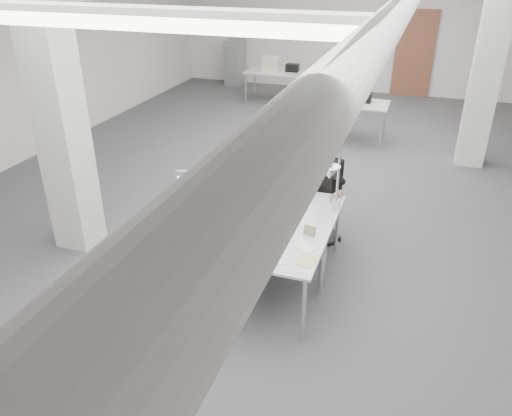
{
  "coord_description": "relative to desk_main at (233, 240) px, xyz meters",
  "views": [
    {
      "loc": [
        1.61,
        -6.51,
        3.32
      ],
      "look_at": [
        0.07,
        -2.0,
        0.87
      ],
      "focal_mm": 35.0,
      "sensor_mm": 36.0,
      "label": 1
    }
  ],
  "objects": [
    {
      "name": "paper_stack_b",
      "position": [
        0.8,
        -0.15,
        0.02
      ],
      "size": [
        0.2,
        0.25,
        0.01
      ],
      "primitive_type": "cube",
      "rotation": [
        0.0,
        0.0,
        -0.2
      ],
      "color": "#DFDC85",
      "rests_on": "desk_main"
    },
    {
      "name": "bg_desk_a",
      "position": [
        0.2,
        5.5,
        0.0
      ],
      "size": [
        1.6,
        0.8,
        0.02
      ],
      "primitive_type": "cube",
      "color": "silver",
      "rests_on": "room_shell"
    },
    {
      "name": "picture_frame_left",
      "position": [
        -0.69,
        0.33,
        0.06
      ],
      "size": [
        0.13,
        0.06,
        0.1
      ],
      "primitive_type": "cube",
      "rotation": [
        -0.21,
        0.0,
        -0.27
      ],
      "color": "tan",
      "rests_on": "desk_main"
    },
    {
      "name": "beige_monitor",
      "position": [
        -0.27,
        0.93,
        0.21
      ],
      "size": [
        0.44,
        0.42,
        0.39
      ],
      "primitive_type": "cube",
      "rotation": [
        0.0,
        0.0,
        0.07
      ],
      "color": "beige",
      "rests_on": "desk_second"
    },
    {
      "name": "pennant",
      "position": [
        -0.23,
        0.25,
        0.34
      ],
      "size": [
        0.5,
        0.11,
        0.54
      ],
      "primitive_type": "cube",
      "rotation": [
        0.0,
        -0.87,
        -0.2
      ],
      "color": "maroon",
      "rests_on": "monitor"
    },
    {
      "name": "desk_main",
      "position": [
        0.0,
        0.0,
        0.0
      ],
      "size": [
        1.8,
        0.9,
        0.02
      ],
      "primitive_type": "cube",
      "color": "silver",
      "rests_on": "room_shell"
    },
    {
      "name": "room_shell",
      "position": [
        0.04,
        2.63,
        0.95
      ],
      "size": [
        10.04,
        14.04,
        3.24
      ],
      "color": "#48474A",
      "rests_on": "ground"
    },
    {
      "name": "desk_phone",
      "position": [
        -0.76,
        -0.02,
        0.04
      ],
      "size": [
        0.25,
        0.24,
        0.05
      ],
      "primitive_type": "cube",
      "rotation": [
        0.0,
        0.0,
        -0.33
      ],
      "color": "black",
      "rests_on": "desk_main"
    },
    {
      "name": "mouse",
      "position": [
        0.36,
        -0.29,
        0.03
      ],
      "size": [
        0.1,
        0.08,
        0.03
      ],
      "primitive_type": "ellipsoid",
      "rotation": [
        0.0,
        0.0,
        0.37
      ],
      "color": "silver",
      "rests_on": "desk_main"
    },
    {
      "name": "desk_second",
      "position": [
        0.0,
        0.9,
        0.0
      ],
      "size": [
        1.8,
        0.9,
        0.02
      ],
      "primitive_type": "cube",
      "color": "silver",
      "rests_on": "room_shell"
    },
    {
      "name": "paper_stack_c",
      "position": [
        0.72,
        0.07,
        0.02
      ],
      "size": [
        0.25,
        0.23,
        0.01
      ],
      "primitive_type": "cube",
      "rotation": [
        0.0,
        0.0,
        -0.53
      ],
      "color": "white",
      "rests_on": "desk_main"
    },
    {
      "name": "picture_frame_right",
      "position": [
        0.71,
        0.32,
        0.06
      ],
      "size": [
        0.13,
        0.06,
        0.1
      ],
      "primitive_type": "cube",
      "rotation": [
        -0.21,
        0.0,
        -0.24
      ],
      "color": "olive",
      "rests_on": "desk_main"
    },
    {
      "name": "keyboard",
      "position": [
        -0.23,
        -0.16,
        0.02
      ],
      "size": [
        0.45,
        0.26,
        0.02
      ],
      "primitive_type": "cube",
      "rotation": [
        0.0,
        0.0,
        0.28
      ],
      "color": "black",
      "rests_on": "desk_main"
    },
    {
      "name": "monitor",
      "position": [
        -0.5,
        0.29,
        0.29
      ],
      "size": [
        0.44,
        0.17,
        0.55
      ],
      "primitive_type": "cube",
      "rotation": [
        0.0,
        0.0,
        0.28
      ],
      "color": "#ABABB0",
      "rests_on": "desk_main"
    },
    {
      "name": "architect_lamp",
      "position": [
        0.85,
        0.72,
        0.46
      ],
      "size": [
        0.32,
        0.72,
        0.89
      ],
      "primitive_type": null,
      "rotation": [
        0.0,
        0.0,
        0.12
      ],
      "color": "silver",
      "rests_on": "desk_second"
    },
    {
      "name": "desk_clock",
      "position": [
        0.47,
        0.39,
        0.06
      ],
      "size": [
        0.1,
        0.03,
        0.1
      ],
      "primitive_type": "cylinder",
      "rotation": [
        1.57,
        0.0,
        0.03
      ],
      "color": "#BCBCC1",
      "rests_on": "desk_main"
    },
    {
      "name": "bg_desk_b",
      "position": [
        -1.8,
        7.7,
        0.0
      ],
      "size": [
        1.6,
        0.8,
        0.02
      ],
      "primitive_type": "cube",
      "color": "silver",
      "rests_on": "room_shell"
    },
    {
      "name": "seated_person",
      "position": [
        0.59,
        1.52,
        0.16
      ],
      "size": [
        0.61,
        0.67,
        0.81
      ],
      "primitive_type": null,
      "rotation": [
        0.0,
        0.0,
        -0.39
      ],
      "color": "black",
      "rests_on": "office_chair"
    },
    {
      "name": "bankers_lamp",
      "position": [
        0.01,
        0.31,
        0.19
      ],
      "size": [
        0.33,
        0.19,
        0.35
      ],
      "primitive_type": null,
      "rotation": [
        0.0,
        0.0,
        -0.22
      ],
      "color": "gold",
      "rests_on": "desk_main"
    },
    {
      "name": "filing_cabinet",
      "position": [
        -3.5,
        9.15,
        -0.14
      ],
      "size": [
        0.45,
        0.55,
        1.2
      ],
      "primitive_type": "cube",
      "color": "gray",
      "rests_on": "room_shell"
    },
    {
      "name": "office_chair",
      "position": [
        0.59,
        1.57,
        -0.16
      ],
      "size": [
        0.75,
        0.75,
        1.17
      ],
      "primitive_type": null,
      "rotation": [
        0.0,
        0.0,
        -0.39
      ],
      "color": "black",
      "rests_on": "room_shell"
    },
    {
      "name": "laptop",
      "position": [
        0.04,
        -0.36,
        0.03
      ],
      "size": [
        0.41,
        0.29,
        0.03
      ],
      "primitive_type": "imported",
      "rotation": [
        0.0,
        0.0,
        0.15
      ],
      "color": "silver",
      "rests_on": "desk_main"
    },
    {
      "name": "paper_stack_a",
      "position": [
        0.47,
        -0.2,
        0.02
      ],
      "size": [
        0.33,
        0.36,
        0.01
      ],
      "primitive_type": "cube",
      "rotation": [
        0.0,
        0.0,
        0.57
      ],
      "color": "white",
      "rests_on": "desk_main"
    }
  ]
}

